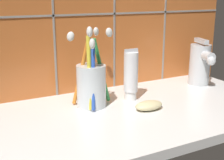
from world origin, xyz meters
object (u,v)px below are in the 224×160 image
object	(u,v)px
sink_faucet	(201,63)
soap_bar	(149,105)
toothbrush_cup	(91,82)
toothpaste_tube	(131,75)

from	to	relation	value
sink_faucet	soap_bar	xyz separation A→B (cm)	(-24.22, -10.00, -5.30)
toothbrush_cup	soap_bar	bearing A→B (deg)	-37.60
toothbrush_cup	sink_faucet	distance (cm)	34.84
toothpaste_tube	soap_bar	size ratio (longest dim) A/B	1.87
soap_bar	toothbrush_cup	bearing A→B (deg)	142.40
toothbrush_cup	soap_bar	size ratio (longest dim) A/B	2.79
toothbrush_cup	sink_faucet	bearing A→B (deg)	3.07
toothbrush_cup	sink_faucet	world-z (taller)	toothbrush_cup
toothpaste_tube	sink_faucet	bearing A→B (deg)	4.62
toothpaste_tube	sink_faucet	size ratio (longest dim) A/B	0.97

